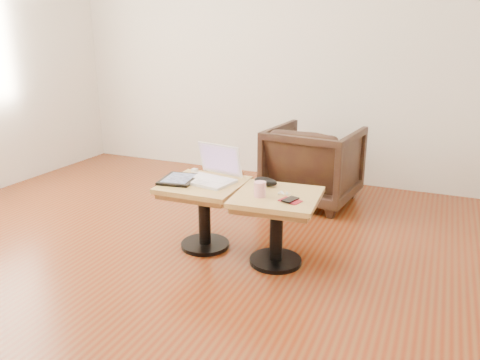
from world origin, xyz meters
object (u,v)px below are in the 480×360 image
at_px(side_table_right, 277,212).
at_px(armchair, 313,165).
at_px(side_table_left, 204,199).
at_px(laptop, 212,174).
at_px(striped_cup, 260,189).

bearing_deg(side_table_right, armchair, 89.89).
distance_m(side_table_left, side_table_right, 0.51).
bearing_deg(side_table_right, laptop, 164.32).
distance_m(side_table_left, laptop, 0.17).
bearing_deg(striped_cup, side_table_left, 166.53).
bearing_deg(side_table_left, striped_cup, -14.52).
height_order(side_table_left, striped_cup, striped_cup).
height_order(side_table_right, laptop, laptop).
xyz_separation_m(laptop, armchair, (0.39, 1.09, -0.17)).
bearing_deg(side_table_left, side_table_right, -4.55).
xyz_separation_m(side_table_left, armchair, (0.42, 1.15, -0.01)).
xyz_separation_m(side_table_left, striped_cup, (0.43, -0.10, 0.16)).
distance_m(striped_cup, armchair, 1.27).
bearing_deg(striped_cup, laptop, 157.48).
xyz_separation_m(laptop, striped_cup, (0.40, -0.17, -0.00)).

